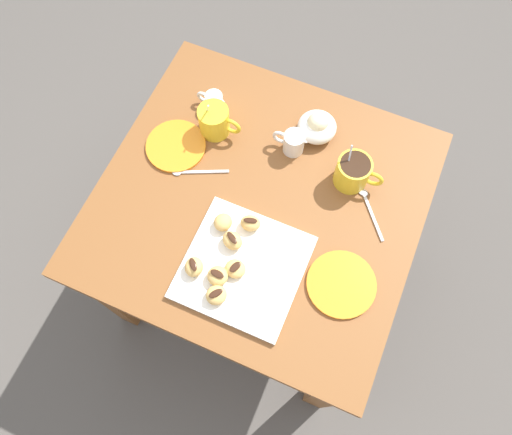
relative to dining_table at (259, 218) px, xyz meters
name	(u,v)px	position (x,y,z in m)	size (l,w,h in m)	color
ground_plane	(258,270)	(0.00, 0.00, -0.57)	(8.00, 8.00, 0.00)	#514C47
dining_table	(259,218)	(0.00, 0.00, 0.00)	(0.88, 0.84, 0.70)	brown
pastry_plate_square	(243,267)	(0.04, -0.20, 0.14)	(0.30, 0.30, 0.02)	white
coffee_mug_yellow_left	(215,120)	(-0.21, 0.16, 0.18)	(0.13, 0.09, 0.14)	yellow
coffee_mug_yellow_right	(353,172)	(0.21, 0.16, 0.18)	(0.13, 0.10, 0.14)	yellow
cream_pitcher_white	(293,142)	(0.02, 0.19, 0.17)	(0.10, 0.06, 0.07)	white
ice_cream_bowl	(317,126)	(0.07, 0.27, 0.17)	(0.11, 0.11, 0.08)	white
chocolate_sauce_pitcher	(214,101)	(-0.25, 0.23, 0.16)	(0.09, 0.05, 0.06)	white
saucer_orange_left	(341,284)	(0.29, -0.14, 0.14)	(0.18, 0.18, 0.01)	orange
saucer_orange_right	(176,146)	(-0.29, 0.06, 0.14)	(0.17, 0.17, 0.01)	orange
loose_spoon_near_saucer	(193,172)	(-0.21, 0.01, 0.14)	(0.15, 0.08, 0.01)	silver
loose_spoon_by_plate	(369,208)	(0.29, 0.10, 0.14)	(0.11, 0.13, 0.01)	silver
beignet_0	(223,222)	(-0.06, -0.11, 0.17)	(0.05, 0.05, 0.04)	#E5B260
beignet_1	(218,276)	(-0.01, -0.25, 0.17)	(0.05, 0.05, 0.04)	#E5B260
chocolate_drizzle_1	(217,274)	(-0.01, -0.25, 0.19)	(0.04, 0.02, 0.01)	#381E11
beignet_2	(251,223)	(0.01, -0.08, 0.17)	(0.05, 0.04, 0.04)	#E5B260
chocolate_drizzle_2	(250,220)	(0.01, -0.08, 0.19)	(0.04, 0.02, 0.01)	#381E11
beignet_3	(235,269)	(0.02, -0.21, 0.16)	(0.05, 0.05, 0.03)	#E5B260
chocolate_drizzle_3	(235,267)	(0.02, -0.21, 0.18)	(0.03, 0.02, 0.01)	#381E11
beignet_4	(216,295)	(0.01, -0.30, 0.17)	(0.05, 0.05, 0.03)	#E5B260
chocolate_drizzle_4	(216,293)	(0.01, -0.30, 0.18)	(0.04, 0.02, 0.01)	#381E11
beignet_5	(232,241)	(-0.01, -0.15, 0.17)	(0.06, 0.05, 0.04)	#E5B260
chocolate_drizzle_5	(232,238)	(-0.01, -0.15, 0.19)	(0.04, 0.02, 0.01)	#381E11
beignet_6	(194,267)	(-0.07, -0.25, 0.17)	(0.05, 0.05, 0.04)	#E5B260
chocolate_drizzle_6	(193,265)	(-0.07, -0.25, 0.19)	(0.04, 0.02, 0.01)	#381E11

